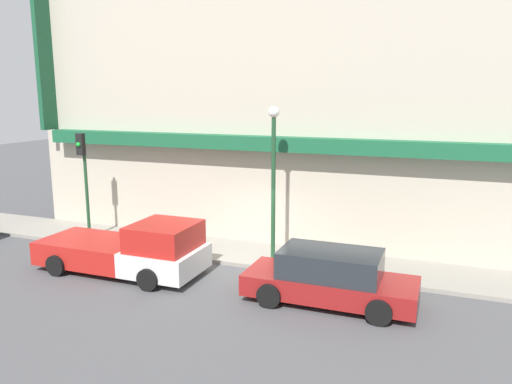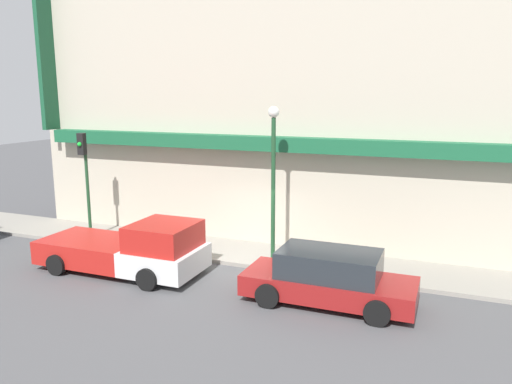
# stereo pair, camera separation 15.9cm
# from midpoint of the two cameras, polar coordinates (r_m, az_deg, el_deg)

# --- Properties ---
(ground_plane) EXTENTS (80.00, 80.00, 0.00)m
(ground_plane) POSITION_cam_midpoint_polar(r_m,az_deg,el_deg) (16.37, -1.46, -8.61)
(ground_plane) COLOR #4C4C4F
(sidewalk) EXTENTS (36.00, 2.44, 0.13)m
(sidewalk) POSITION_cam_midpoint_polar(r_m,az_deg,el_deg) (17.42, 0.12, -7.15)
(sidewalk) COLOR gray
(sidewalk) RESTS_ON ground
(building) EXTENTS (19.80, 3.80, 11.18)m
(building) POSITION_cam_midpoint_polar(r_m,az_deg,el_deg) (19.08, 3.10, 9.40)
(building) COLOR #BCB29E
(building) RESTS_ON ground
(pickup_truck) EXTENTS (5.35, 2.31, 1.71)m
(pickup_truck) POSITION_cam_midpoint_polar(r_m,az_deg,el_deg) (16.16, -13.81, -6.41)
(pickup_truck) COLOR silver
(pickup_truck) RESTS_ON ground
(parked_car) EXTENTS (4.57, 1.97, 1.46)m
(parked_car) POSITION_cam_midpoint_polar(r_m,az_deg,el_deg) (13.67, 8.65, -9.69)
(parked_car) COLOR maroon
(parked_car) RESTS_ON ground
(fire_hydrant) EXTENTS (0.16, 0.16, 0.62)m
(fire_hydrant) POSITION_cam_midpoint_polar(r_m,az_deg,el_deg) (16.10, 11.20, -7.54)
(fire_hydrant) COLOR #196633
(fire_hydrant) RESTS_ON sidewalk
(street_lamp) EXTENTS (0.36, 0.36, 5.03)m
(street_lamp) POSITION_cam_midpoint_polar(r_m,az_deg,el_deg) (15.99, 2.28, 3.16)
(street_lamp) COLOR #1E4728
(street_lamp) RESTS_ON sidewalk
(traffic_light) EXTENTS (0.28, 0.42, 3.99)m
(traffic_light) POSITION_cam_midpoint_polar(r_m,az_deg,el_deg) (19.67, -18.76, 2.75)
(traffic_light) COLOR #1E4728
(traffic_light) RESTS_ON sidewalk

